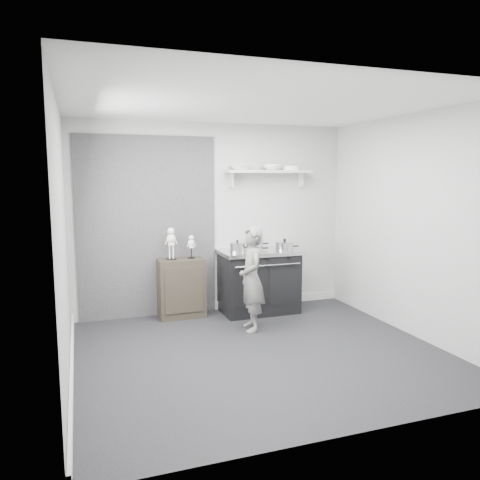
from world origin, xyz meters
The scene contains 15 objects.
ground centered at (0.00, 0.00, 0.00)m, with size 4.00×4.00×0.00m, color black.
room_shell centered at (-0.09, 0.15, 1.64)m, with size 4.02×3.62×2.71m.
wall_shelf centered at (0.80, 1.68, 2.01)m, with size 1.30×0.26×0.24m.
stove centered at (0.57, 1.48, 0.46)m, with size 1.13×0.71×0.91m.
side_cabinet centered at (-0.54, 1.61, 0.41)m, with size 0.63×0.37×0.82m, color black.
child centered at (0.19, 0.76, 0.67)m, with size 0.49×0.32×1.33m, color slate.
pot_front_left centered at (0.22, 1.40, 0.98)m, with size 0.30×0.21×0.17m.
pot_back_left centered at (0.54, 1.60, 0.99)m, with size 0.38×0.29×0.20m.
pot_front_right centered at (0.89, 1.29, 0.97)m, with size 0.35×0.26×0.18m.
pot_front_center centered at (0.45, 1.30, 0.97)m, with size 0.28×0.20×0.15m.
skeleton_full centered at (-0.67, 1.61, 1.07)m, with size 0.14×0.09×0.51m, color white, non-canonical shape.
skeleton_torso centered at (-0.39, 1.61, 1.01)m, with size 0.10×0.07×0.37m, color white, non-canonical shape.
bowl_large centered at (0.36, 1.67, 2.08)m, with size 0.30×0.30×0.07m, color white.
bowl_small centered at (0.84, 1.67, 2.08)m, with size 0.26×0.26×0.08m, color white.
plate_stack centered at (1.15, 1.67, 2.07)m, with size 0.25×0.25×0.06m, color white.
Camera 1 is at (-1.86, -4.66, 1.96)m, focal length 35.00 mm.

